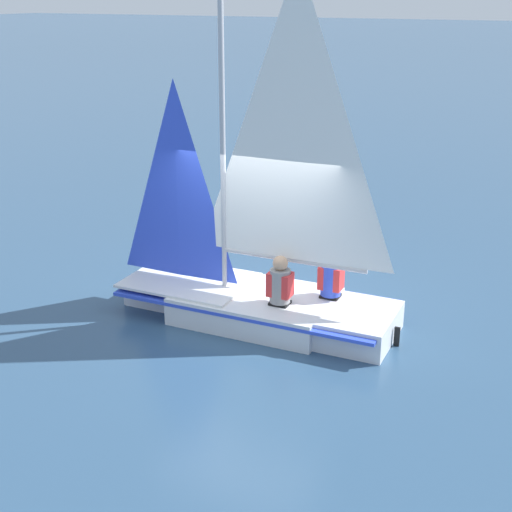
{
  "coord_description": "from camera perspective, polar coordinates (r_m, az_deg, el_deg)",
  "views": [
    {
      "loc": [
        -8.73,
        -4.6,
        4.67
      ],
      "look_at": [
        0.0,
        0.0,
        1.02
      ],
      "focal_mm": 50.0,
      "sensor_mm": 36.0,
      "label": 1
    }
  ],
  "objects": [
    {
      "name": "sailor_helm",
      "position": [
        10.31,
        1.93,
        -2.83
      ],
      "size": [
        0.32,
        0.35,
        1.16
      ],
      "rotation": [
        0.0,
        0.0,
        1.63
      ],
      "color": "black",
      "rests_on": "ground_plane"
    },
    {
      "name": "ground_plane",
      "position": [
        10.92,
        -0.0,
        -5.01
      ],
      "size": [
        260.0,
        260.0,
        0.0
      ],
      "primitive_type": "plane",
      "color": "#2D4C6B"
    },
    {
      "name": "sailboat_main",
      "position": [
        10.62,
        0.2,
        -1.53
      ],
      "size": [
        1.78,
        4.35,
        5.23
      ],
      "rotation": [
        0.0,
        0.0,
        1.63
      ],
      "color": "silver",
      "rests_on": "ground_plane"
    },
    {
      "name": "sailor_crew",
      "position": [
        10.6,
        6.0,
        -2.21
      ],
      "size": [
        0.32,
        0.35,
        1.16
      ],
      "rotation": [
        0.0,
        0.0,
        1.63
      ],
      "color": "black",
      "rests_on": "ground_plane"
    }
  ]
}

